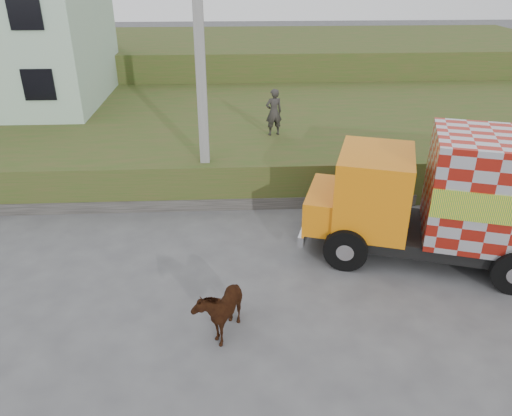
{
  "coord_description": "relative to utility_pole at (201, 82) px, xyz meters",
  "views": [
    {
      "loc": [
        -0.16,
        -10.76,
        7.44
      ],
      "look_at": [
        0.5,
        1.5,
        1.3
      ],
      "focal_mm": 35.0,
      "sensor_mm": 36.0,
      "label": 1
    }
  ],
  "objects": [
    {
      "name": "utility_pole",
      "position": [
        0.0,
        0.0,
        0.0
      ],
      "size": [
        1.2,
        0.3,
        8.0
      ],
      "color": "gray",
      "rests_on": "ground"
    },
    {
      "name": "retaining_strip",
      "position": [
        -1.0,
        -0.4,
        -3.88
      ],
      "size": [
        16.0,
        0.5,
        0.4
      ],
      "primitive_type": "cube",
      "color": "#595651",
      "rests_on": "ground"
    },
    {
      "name": "pedestrian",
      "position": [
        2.47,
        2.66,
        -1.71
      ],
      "size": [
        0.72,
        0.56,
        1.74
      ],
      "primitive_type": "imported",
      "rotation": [
        0.0,
        0.0,
        3.4
      ],
      "color": "#322F2C",
      "rests_on": "embankment"
    },
    {
      "name": "embankment_far",
      "position": [
        1.0,
        17.4,
        -2.58
      ],
      "size": [
        40.0,
        12.0,
        3.0
      ],
      "primitive_type": "cube",
      "color": "#31501A",
      "rests_on": "ground"
    },
    {
      "name": "ground",
      "position": [
        1.0,
        -4.6,
        -4.08
      ],
      "size": [
        120.0,
        120.0,
        0.0
      ],
      "primitive_type": "plane",
      "color": "#474749",
      "rests_on": "ground"
    },
    {
      "name": "cow",
      "position": [
        0.55,
        -6.56,
        -3.42
      ],
      "size": [
        1.24,
        1.69,
        1.3
      ],
      "primitive_type": "imported",
      "rotation": [
        0.0,
        0.0,
        -0.4
      ],
      "color": "black",
      "rests_on": "ground"
    },
    {
      "name": "cargo_truck",
      "position": [
        7.28,
        -4.07,
        -2.22
      ],
      "size": [
        8.45,
        4.89,
        3.59
      ],
      "rotation": [
        0.0,
        0.0,
        -0.31
      ],
      "color": "black",
      "rests_on": "ground"
    },
    {
      "name": "embankment",
      "position": [
        1.0,
        5.4,
        -3.33
      ],
      "size": [
        40.0,
        12.0,
        1.5
      ],
      "primitive_type": "cube",
      "color": "#31501A",
      "rests_on": "ground"
    }
  ]
}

